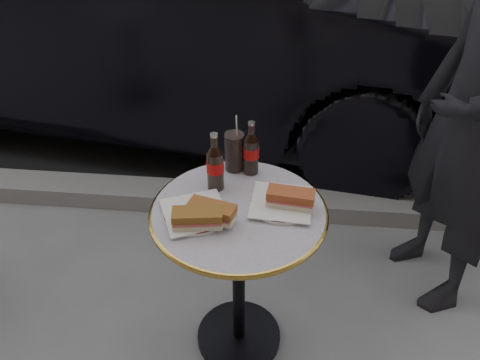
# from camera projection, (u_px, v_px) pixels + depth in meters

# --- Properties ---
(ground) EXTENTS (80.00, 80.00, 0.00)m
(ground) POSITION_uv_depth(u_px,v_px,m) (239.00, 338.00, 2.05)
(ground) COLOR gray
(ground) RESTS_ON ground
(asphalt_road) EXTENTS (40.00, 8.00, 0.00)m
(asphalt_road) POSITION_uv_depth(u_px,v_px,m) (277.00, 8.00, 6.07)
(asphalt_road) COLOR black
(asphalt_road) RESTS_ON ground
(curb) EXTENTS (40.00, 0.20, 0.12)m
(curb) POSITION_uv_depth(u_px,v_px,m) (254.00, 201.00, 2.74)
(curb) COLOR gray
(curb) RESTS_ON ground
(bistro_table) EXTENTS (0.62, 0.62, 0.73)m
(bistro_table) POSITION_uv_depth(u_px,v_px,m) (239.00, 281.00, 1.83)
(bistro_table) COLOR #BAB2C4
(bistro_table) RESTS_ON ground
(plate_left) EXTENTS (0.27, 0.27, 0.01)m
(plate_left) POSITION_uv_depth(u_px,v_px,m) (195.00, 214.00, 1.59)
(plate_left) COLOR silver
(plate_left) RESTS_ON bistro_table
(plate_right) EXTENTS (0.27, 0.27, 0.01)m
(plate_right) POSITION_uv_depth(u_px,v_px,m) (281.00, 204.00, 1.63)
(plate_right) COLOR silver
(plate_right) RESTS_ON bistro_table
(sandwich_left_a) EXTENTS (0.17, 0.10, 0.06)m
(sandwich_left_a) POSITION_uv_depth(u_px,v_px,m) (197.00, 219.00, 1.51)
(sandwich_left_a) COLOR brown
(sandwich_left_a) RESTS_ON plate_left
(sandwich_left_b) EXTENTS (0.17, 0.11, 0.05)m
(sandwich_left_b) POSITION_uv_depth(u_px,v_px,m) (212.00, 212.00, 1.54)
(sandwich_left_b) COLOR #975526
(sandwich_left_b) RESTS_ON plate_left
(sandwich_right) EXTENTS (0.17, 0.09, 0.06)m
(sandwich_right) POSITION_uv_depth(u_px,v_px,m) (291.00, 199.00, 1.60)
(sandwich_right) COLOR #AA502B
(sandwich_right) RESTS_ON plate_right
(cola_bottle_left) EXTENTS (0.07, 0.07, 0.23)m
(cola_bottle_left) POSITION_uv_depth(u_px,v_px,m) (215.00, 162.00, 1.65)
(cola_bottle_left) COLOR black
(cola_bottle_left) RESTS_ON bistro_table
(cola_bottle_right) EXTENTS (0.07, 0.07, 0.22)m
(cola_bottle_right) POSITION_uv_depth(u_px,v_px,m) (251.00, 148.00, 1.73)
(cola_bottle_right) COLOR black
(cola_bottle_right) RESTS_ON bistro_table
(cola_glass) EXTENTS (0.10, 0.10, 0.16)m
(cola_glass) POSITION_uv_depth(u_px,v_px,m) (234.00, 152.00, 1.77)
(cola_glass) COLOR black
(cola_glass) RESTS_ON bistro_table
(parked_car) EXTENTS (2.33, 5.05, 1.60)m
(parked_car) POSITION_uv_depth(u_px,v_px,m) (170.00, 14.00, 3.22)
(parked_car) COLOR black
(parked_car) RESTS_ON ground
(pedestrian) EXTENTS (0.61, 0.75, 1.76)m
(pedestrian) POSITION_uv_depth(u_px,v_px,m) (478.00, 123.00, 1.81)
(pedestrian) COLOR black
(pedestrian) RESTS_ON ground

